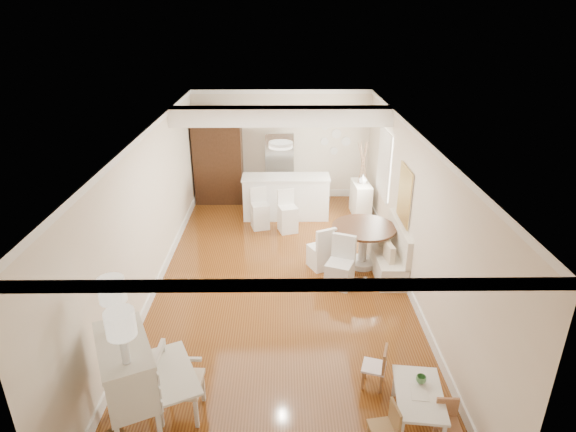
{
  "coord_description": "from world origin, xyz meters",
  "views": [
    {
      "loc": [
        0.03,
        -7.55,
        4.64
      ],
      "look_at": [
        0.12,
        0.3,
        1.24
      ],
      "focal_mm": 30.0,
      "sensor_mm": 36.0,
      "label": 1
    }
  ],
  "objects_px": {
    "kids_chair_b": "(374,366)",
    "bar_stool_left": "(260,209)",
    "sideboard": "(361,199)",
    "kids_table": "(417,407)",
    "secretary_bureau": "(130,391)",
    "gustavian_armchair": "(181,383)",
    "slip_chair_far": "(321,247)",
    "breakfast_counter": "(286,197)",
    "bar_stool_right": "(288,212)",
    "kids_chair_c": "(448,423)",
    "slip_chair_near": "(340,263)",
    "kids_chair_a": "(383,428)",
    "dining_table": "(363,246)",
    "fridge": "(293,168)",
    "pantry_cabinet": "(218,158)"
  },
  "relations": [
    {
      "from": "kids_chair_b",
      "to": "bar_stool_left",
      "type": "xyz_separation_m",
      "value": [
        -1.71,
        5.03,
        0.16
      ]
    },
    {
      "from": "sideboard",
      "to": "kids_table",
      "type": "bearing_deg",
      "value": -95.69
    },
    {
      "from": "sideboard",
      "to": "secretary_bureau",
      "type": "bearing_deg",
      "value": -122.08
    },
    {
      "from": "secretary_bureau",
      "to": "gustavian_armchair",
      "type": "height_order",
      "value": "secretary_bureau"
    },
    {
      "from": "secretary_bureau",
      "to": "slip_chair_far",
      "type": "bearing_deg",
      "value": 33.65
    },
    {
      "from": "kids_chair_b",
      "to": "breakfast_counter",
      "type": "xyz_separation_m",
      "value": [
        -1.12,
        5.65,
        0.2
      ]
    },
    {
      "from": "slip_chair_far",
      "to": "bar_stool_left",
      "type": "distance_m",
      "value": 2.22
    },
    {
      "from": "secretary_bureau",
      "to": "bar_stool_right",
      "type": "xyz_separation_m",
      "value": [
        1.84,
        5.64,
        -0.2
      ]
    },
    {
      "from": "kids_chair_c",
      "to": "bar_stool_right",
      "type": "bearing_deg",
      "value": 110.03
    },
    {
      "from": "secretary_bureau",
      "to": "slip_chair_near",
      "type": "bearing_deg",
      "value": 25.63
    },
    {
      "from": "kids_table",
      "to": "breakfast_counter",
      "type": "distance_m",
      "value": 6.47
    },
    {
      "from": "breakfast_counter",
      "to": "bar_stool_left",
      "type": "relative_size",
      "value": 2.19
    },
    {
      "from": "kids_chair_a",
      "to": "kids_chair_c",
      "type": "bearing_deg",
      "value": 88.63
    },
    {
      "from": "kids_chair_a",
      "to": "breakfast_counter",
      "type": "xyz_separation_m",
      "value": [
        -1.05,
        6.66,
        0.2
      ]
    },
    {
      "from": "gustavian_armchair",
      "to": "kids_chair_b",
      "type": "bearing_deg",
      "value": -77.5
    },
    {
      "from": "secretary_bureau",
      "to": "slip_chair_far",
      "type": "relative_size",
      "value": 1.54
    },
    {
      "from": "dining_table",
      "to": "slip_chair_far",
      "type": "bearing_deg",
      "value": -176.04
    },
    {
      "from": "breakfast_counter",
      "to": "kids_chair_c",
      "type": "bearing_deg",
      "value": -74.53
    },
    {
      "from": "sideboard",
      "to": "slip_chair_near",
      "type": "bearing_deg",
      "value": -108.11
    },
    {
      "from": "kids_chair_a",
      "to": "gustavian_armchair",
      "type": "bearing_deg",
      "value": -112.02
    },
    {
      "from": "kids_chair_c",
      "to": "gustavian_armchair",
      "type": "bearing_deg",
      "value": 174.59
    },
    {
      "from": "kids_chair_b",
      "to": "bar_stool_left",
      "type": "distance_m",
      "value": 5.32
    },
    {
      "from": "slip_chair_far",
      "to": "gustavian_armchair",
      "type": "bearing_deg",
      "value": 36.18
    },
    {
      "from": "kids_chair_a",
      "to": "slip_chair_far",
      "type": "bearing_deg",
      "value": 176.45
    },
    {
      "from": "dining_table",
      "to": "bar_stool_right",
      "type": "relative_size",
      "value": 1.29
    },
    {
      "from": "gustavian_armchair",
      "to": "dining_table",
      "type": "xyz_separation_m",
      "value": [
        2.79,
        3.72,
        -0.06
      ]
    },
    {
      "from": "kids_chair_b",
      "to": "slip_chair_near",
      "type": "distance_m",
      "value": 2.53
    },
    {
      "from": "slip_chair_near",
      "to": "breakfast_counter",
      "type": "bearing_deg",
      "value": 130.12
    },
    {
      "from": "bar_stool_left",
      "to": "fridge",
      "type": "height_order",
      "value": "fridge"
    },
    {
      "from": "slip_chair_far",
      "to": "pantry_cabinet",
      "type": "relative_size",
      "value": 0.38
    },
    {
      "from": "secretary_bureau",
      "to": "slip_chair_near",
      "type": "relative_size",
      "value": 1.44
    },
    {
      "from": "kids_chair_c",
      "to": "secretary_bureau",
      "type": "bearing_deg",
      "value": -178.95
    },
    {
      "from": "secretary_bureau",
      "to": "sideboard",
      "type": "bearing_deg",
      "value": 36.43
    },
    {
      "from": "kids_chair_a",
      "to": "dining_table",
      "type": "relative_size",
      "value": 0.51
    },
    {
      "from": "slip_chair_near",
      "to": "slip_chair_far",
      "type": "relative_size",
      "value": 1.07
    },
    {
      "from": "dining_table",
      "to": "slip_chair_near",
      "type": "relative_size",
      "value": 1.31
    },
    {
      "from": "kids_chair_b",
      "to": "bar_stool_left",
      "type": "relative_size",
      "value": 0.66
    },
    {
      "from": "kids_chair_a",
      "to": "slip_chair_near",
      "type": "bearing_deg",
      "value": 172.8
    },
    {
      "from": "kids_chair_a",
      "to": "slip_chair_near",
      "type": "height_order",
      "value": "slip_chair_near"
    },
    {
      "from": "dining_table",
      "to": "bar_stool_left",
      "type": "relative_size",
      "value": 1.31
    },
    {
      "from": "kids_chair_c",
      "to": "slip_chair_near",
      "type": "height_order",
      "value": "slip_chair_near"
    },
    {
      "from": "secretary_bureau",
      "to": "breakfast_counter",
      "type": "xyz_separation_m",
      "value": [
        1.8,
        6.45,
        -0.16
      ]
    },
    {
      "from": "dining_table",
      "to": "fridge",
      "type": "bearing_deg",
      "value": 110.26
    },
    {
      "from": "gustavian_armchair",
      "to": "sideboard",
      "type": "height_order",
      "value": "gustavian_armchair"
    },
    {
      "from": "secretary_bureau",
      "to": "bar_stool_right",
      "type": "bearing_deg",
      "value": 47.17
    },
    {
      "from": "dining_table",
      "to": "slip_chair_far",
      "type": "xyz_separation_m",
      "value": [
        -0.81,
        -0.06,
        0.02
      ]
    },
    {
      "from": "gustavian_armchair",
      "to": "kids_chair_b",
      "type": "xyz_separation_m",
      "value": [
        2.44,
        0.46,
        -0.17
      ]
    },
    {
      "from": "bar_stool_left",
      "to": "bar_stool_right",
      "type": "relative_size",
      "value": 0.99
    },
    {
      "from": "bar_stool_left",
      "to": "pantry_cabinet",
      "type": "height_order",
      "value": "pantry_cabinet"
    },
    {
      "from": "kids_table",
      "to": "dining_table",
      "type": "bearing_deg",
      "value": 91.01
    }
  ]
}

